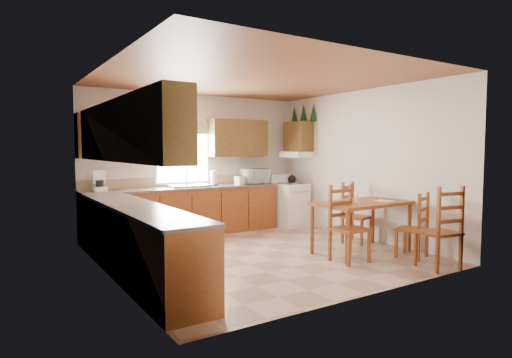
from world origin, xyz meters
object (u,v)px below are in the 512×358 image
stove (290,205)px  chair_far_left (350,224)px  microwave (255,176)px  dining_table (361,227)px  chair_near_right (412,225)px  chair_near_left (438,227)px  chair_far_right (357,213)px

stove → chair_far_left: 2.92m
microwave → chair_far_left: 3.09m
microwave → dining_table: size_ratio=0.34×
chair_near_right → stove: bearing=-107.4°
stove → dining_table: stove is taller
chair_near_left → chair_far_right: chair_near_left is taller
chair_near_left → chair_far_right: (0.25, 1.75, -0.04)m
stove → chair_far_right: (0.02, -1.89, 0.08)m
stove → chair_near_right: size_ratio=0.91×
stove → chair_near_right: 3.06m
stove → microwave: 0.99m
microwave → dining_table: 2.83m
dining_table → chair_far_right: chair_far_right is taller
chair_near_left → dining_table: bearing=-69.3°
microwave → chair_near_right: bearing=-76.8°
chair_far_left → chair_far_right: chair_far_left is taller
chair_far_left → chair_near_left: bearing=-49.0°
microwave → chair_near_right: microwave is taller
microwave → dining_table: bearing=-83.1°
dining_table → chair_near_right: 0.75m
chair_far_right → chair_near_right: bearing=-110.9°
chair_near_right → chair_far_left: size_ratio=0.89×
stove → chair_far_left: (-1.01, -2.74, 0.10)m
chair_near_left → chair_far_right: 1.77m
chair_near_right → chair_far_left: chair_far_left is taller
chair_near_left → chair_far_left: chair_near_left is taller
microwave → dining_table: microwave is taller
microwave → chair_far_left: bearing=-94.0°
stove → chair_far_left: size_ratio=0.81×
dining_table → chair_far_right: (0.48, 0.56, 0.12)m
dining_table → chair_far_left: chair_far_left is taller
stove → chair_far_left: chair_far_left is taller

